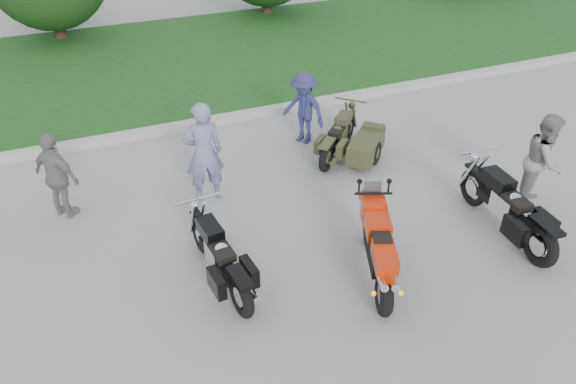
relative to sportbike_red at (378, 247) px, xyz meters
name	(u,v)px	position (x,y,z in m)	size (l,w,h in m)	color
ground	(338,287)	(-0.63, 0.03, -0.60)	(80.00, 80.00, 0.00)	#A1A19B
curb	(221,119)	(-0.63, 6.03, -0.52)	(60.00, 0.30, 0.15)	#ACA9A1
grass_strip	(179,61)	(-0.63, 10.18, -0.53)	(60.00, 8.00, 0.14)	#2B6322
sportbike_red	(378,247)	(0.00, 0.00, 0.00)	(0.96, 2.05, 1.02)	black
cruiser_left	(222,261)	(-2.19, 0.78, -0.16)	(0.50, 2.25, 0.86)	black
cruiser_right	(510,211)	(2.57, 0.09, -0.11)	(0.45, 2.49, 0.96)	black
cruiser_sidecar	(354,143)	(1.40, 3.34, -0.23)	(1.75, 1.84, 0.79)	black
person_stripe	(204,153)	(-1.78, 3.11, 0.37)	(0.70, 0.46, 1.93)	#7B7CA7
person_grey	(543,161)	(3.71, 0.68, 0.28)	(0.85, 0.66, 1.76)	gray
person_denim	(304,108)	(0.77, 4.46, 0.18)	(1.01, 0.58, 1.56)	navy
person_back	(57,176)	(-4.24, 3.56, 0.20)	(0.94, 0.39, 1.60)	gray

